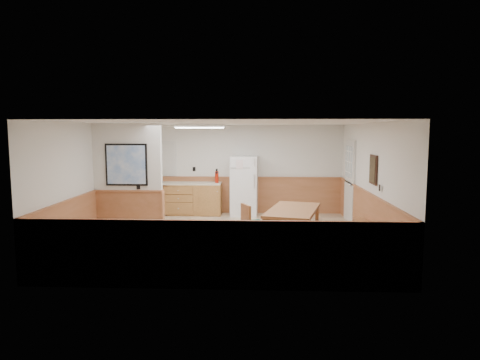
{
  "coord_description": "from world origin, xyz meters",
  "views": [
    {
      "loc": [
        0.63,
        -9.07,
        2.34
      ],
      "look_at": [
        0.22,
        0.4,
        1.24
      ],
      "focal_mm": 32.0,
      "sensor_mm": 36.0,
      "label": 1
    }
  ],
  "objects_px": {
    "soap_bottle": "(155,178)",
    "dining_table": "(293,213)",
    "dining_chair": "(250,221)",
    "fire_extinguisher": "(217,177)",
    "dining_bench": "(363,229)",
    "refrigerator": "(244,186)"
  },
  "relations": [
    {
      "from": "soap_bottle",
      "to": "dining_table",
      "type": "bearing_deg",
      "value": -40.68
    },
    {
      "from": "refrigerator",
      "to": "soap_bottle",
      "type": "relative_size",
      "value": 7.08
    },
    {
      "from": "dining_bench",
      "to": "dining_table",
      "type": "bearing_deg",
      "value": -169.32
    },
    {
      "from": "dining_table",
      "to": "soap_bottle",
      "type": "height_order",
      "value": "soap_bottle"
    },
    {
      "from": "dining_chair",
      "to": "dining_bench",
      "type": "bearing_deg",
      "value": -23.79
    },
    {
      "from": "soap_bottle",
      "to": "dining_bench",
      "type": "bearing_deg",
      "value": -31.64
    },
    {
      "from": "dining_table",
      "to": "fire_extinguisher",
      "type": "relative_size",
      "value": 5.06
    },
    {
      "from": "fire_extinguisher",
      "to": "soap_bottle",
      "type": "distance_m",
      "value": 1.73
    },
    {
      "from": "refrigerator",
      "to": "dining_table",
      "type": "xyz_separation_m",
      "value": [
        1.1,
        -3.07,
        -0.16
      ]
    },
    {
      "from": "dining_table",
      "to": "refrigerator",
      "type": "bearing_deg",
      "value": 124.15
    },
    {
      "from": "dining_bench",
      "to": "fire_extinguisher",
      "type": "relative_size",
      "value": 4.0
    },
    {
      "from": "fire_extinguisher",
      "to": "dining_bench",
      "type": "bearing_deg",
      "value": -40.3
    },
    {
      "from": "refrigerator",
      "to": "dining_chair",
      "type": "xyz_separation_m",
      "value": [
        0.22,
        -3.12,
        -0.33
      ]
    },
    {
      "from": "dining_chair",
      "to": "soap_bottle",
      "type": "bearing_deg",
      "value": 105.96
    },
    {
      "from": "refrigerator",
      "to": "dining_bench",
      "type": "relative_size",
      "value": 1.05
    },
    {
      "from": "refrigerator",
      "to": "dining_bench",
      "type": "distance_m",
      "value": 4.01
    },
    {
      "from": "refrigerator",
      "to": "dining_chair",
      "type": "relative_size",
      "value": 1.93
    },
    {
      "from": "dining_bench",
      "to": "soap_bottle",
      "type": "height_order",
      "value": "soap_bottle"
    },
    {
      "from": "dining_bench",
      "to": "dining_chair",
      "type": "relative_size",
      "value": 1.85
    },
    {
      "from": "fire_extinguisher",
      "to": "dining_table",
      "type": "bearing_deg",
      "value": -55.99
    },
    {
      "from": "dining_chair",
      "to": "soap_bottle",
      "type": "xyz_separation_m",
      "value": [
        -2.72,
        3.14,
        0.52
      ]
    },
    {
      "from": "dining_table",
      "to": "dining_chair",
      "type": "xyz_separation_m",
      "value": [
        -0.87,
        -0.05,
        -0.16
      ]
    }
  ]
}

